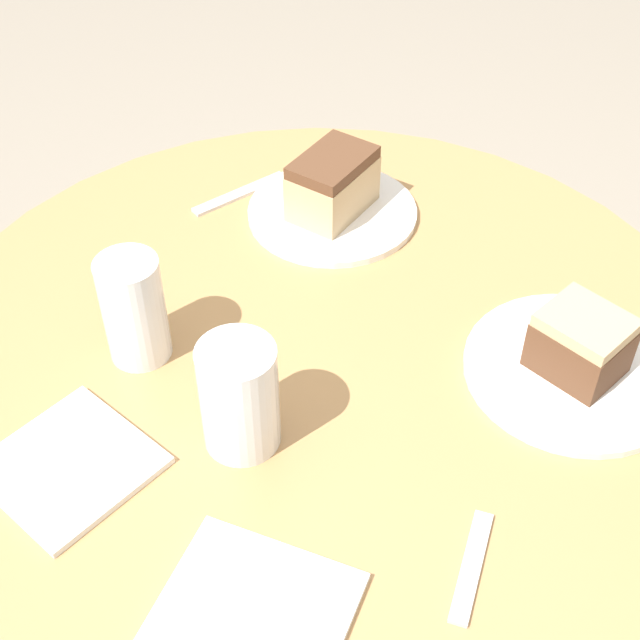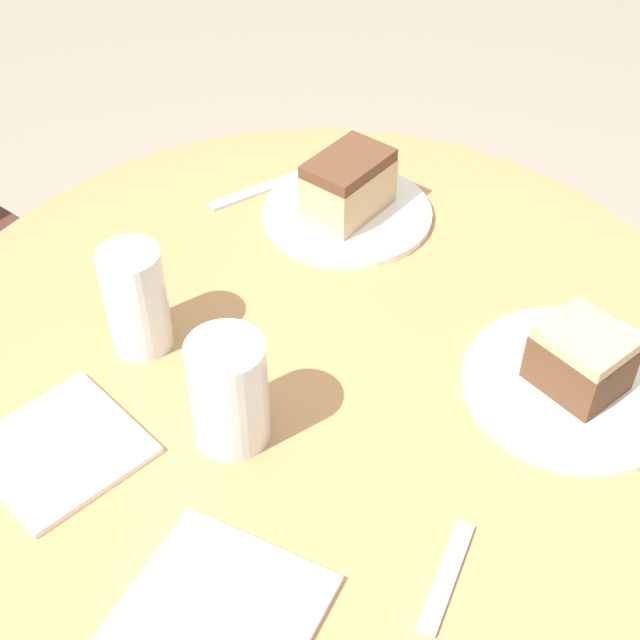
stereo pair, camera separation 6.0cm
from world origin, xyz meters
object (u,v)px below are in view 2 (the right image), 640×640
object	(u,v)px
plate_far	(574,385)
glass_lemonade	(137,303)
cake_slice_far	(581,358)
glass_water	(229,397)
cake_slice_near	(348,185)
plate_near	(347,213)

from	to	relation	value
plate_far	glass_lemonade	distance (m)	0.50
cake_slice_far	glass_water	size ratio (longest dim) A/B	0.84
plate_far	cake_slice_near	size ratio (longest dim) A/B	2.06
glass_water	plate_near	bearing A→B (deg)	18.81
plate_near	cake_slice_near	bearing A→B (deg)	180.00
cake_slice_near	glass_lemonade	bearing A→B (deg)	172.69
plate_near	cake_slice_far	xyz separation A→B (m)	(-0.11, -0.39, 0.04)
cake_slice_near	glass_water	xyz separation A→B (m)	(-0.38, -0.13, 0.00)
cake_slice_near	glass_lemonade	size ratio (longest dim) A/B	0.91
plate_near	cake_slice_far	size ratio (longest dim) A/B	2.15
plate_near	glass_lemonade	bearing A→B (deg)	172.69
cake_slice_far	plate_far	bearing A→B (deg)	126.87
plate_near	cake_slice_near	size ratio (longest dim) A/B	1.93
cake_slice_far	cake_slice_near	bearing A→B (deg)	74.82
cake_slice_near	cake_slice_far	size ratio (longest dim) A/B	1.11
plate_far	cake_slice_near	distance (m)	0.41
plate_far	cake_slice_far	size ratio (longest dim) A/B	2.29
plate_near	plate_far	distance (m)	0.40
plate_near	plate_far	world-z (taller)	same
glass_lemonade	plate_near	bearing A→B (deg)	-7.31
glass_lemonade	glass_water	bearing A→B (deg)	-102.77
plate_near	cake_slice_far	distance (m)	0.41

